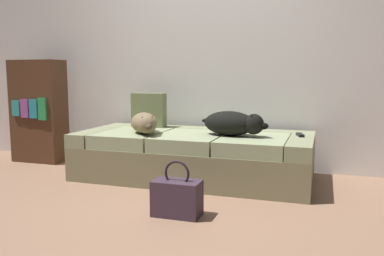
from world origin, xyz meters
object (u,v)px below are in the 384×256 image
(tv_remote, at_px, (300,135))
(bookshelf, at_px, (39,111))
(throw_pillow, at_px, (149,110))
(couch, at_px, (194,156))
(dog_tan, at_px, (145,123))
(dog_dark, at_px, (234,123))
(handbag, at_px, (177,197))

(tv_remote, relative_size, bookshelf, 0.14)
(tv_remote, relative_size, throw_pillow, 0.44)
(couch, relative_size, dog_tan, 4.15)
(dog_dark, height_order, handbag, dog_dark)
(throw_pillow, relative_size, handbag, 0.90)
(couch, height_order, dog_dark, dog_dark)
(dog_tan, bearing_deg, handbag, -52.99)
(couch, xyz_separation_m, dog_tan, (-0.40, -0.18, 0.31))
(tv_remote, height_order, bookshelf, bookshelf)
(couch, relative_size, handbag, 5.54)
(dog_dark, xyz_separation_m, tv_remote, (0.55, 0.16, -0.10))
(dog_dark, height_order, tv_remote, dog_dark)
(handbag, bearing_deg, dog_tan, 127.01)
(tv_remote, bearing_deg, throw_pillow, 158.05)
(dog_tan, relative_size, tv_remote, 3.37)
(dog_tan, height_order, tv_remote, dog_tan)
(dog_tan, height_order, dog_dark, dog_dark)
(couch, height_order, tv_remote, tv_remote)
(couch, xyz_separation_m, tv_remote, (0.93, 0.09, 0.22))
(dog_tan, distance_m, dog_dark, 0.79)
(couch, height_order, handbag, couch)
(dog_tan, distance_m, tv_remote, 1.36)
(dog_dark, relative_size, handbag, 1.65)
(couch, distance_m, handbag, 1.01)
(throw_pillow, height_order, handbag, throw_pillow)
(handbag, bearing_deg, bookshelf, 150.14)
(dog_dark, xyz_separation_m, bookshelf, (-2.22, 0.25, 0.02))
(dog_dark, bearing_deg, handbag, -101.04)
(dog_tan, relative_size, throw_pillow, 1.49)
(couch, bearing_deg, bookshelf, 174.16)
(throw_pillow, xyz_separation_m, bookshelf, (-1.27, -0.08, -0.04))
(tv_remote, relative_size, handbag, 0.40)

